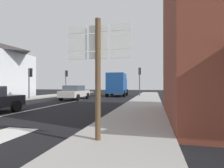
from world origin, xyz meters
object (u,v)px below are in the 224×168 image
object	(u,v)px
delivery_truck	(117,84)
traffic_light_far_right	(140,75)
sedan_far	(75,92)
traffic_light_far_left	(66,77)
traffic_light_near_left	(30,76)
route_sign_post	(98,66)

from	to	relation	value
delivery_truck	traffic_light_far_right	world-z (taller)	traffic_light_far_right
sedan_far	traffic_light_far_right	distance (m)	9.14
sedan_far	delivery_truck	world-z (taller)	delivery_truck
sedan_far	delivery_truck	distance (m)	7.25
sedan_far	traffic_light_far_right	world-z (taller)	traffic_light_far_right
traffic_light_far_left	traffic_light_far_right	xyz separation A→B (m)	(10.74, -0.40, 0.10)
sedan_far	traffic_light_far_right	xyz separation A→B (m)	(6.17, 6.43, 2.04)
delivery_truck	traffic_light_far_left	distance (m)	7.82
traffic_light_near_left	traffic_light_far_right	world-z (taller)	traffic_light_far_right
sedan_far	delivery_truck	xyz separation A→B (m)	(3.18, 6.46, 0.89)
traffic_light_near_left	traffic_light_far_left	xyz separation A→B (m)	(0.00, 7.86, 0.29)
sedan_far	traffic_light_near_left	xyz separation A→B (m)	(-4.56, -1.03, 1.65)
sedan_far	traffic_light_far_left	world-z (taller)	traffic_light_far_left
sedan_far	traffic_light_near_left	world-z (taller)	traffic_light_near_left
delivery_truck	route_sign_post	size ratio (longest dim) A/B	1.59
route_sign_post	traffic_light_far_left	size ratio (longest dim) A/B	0.88
route_sign_post	traffic_light_far_left	bearing A→B (deg)	119.70
route_sign_post	traffic_light_far_left	distance (m)	22.68
route_sign_post	traffic_light_far_right	world-z (taller)	traffic_light_far_right
delivery_truck	sedan_far	bearing A→B (deg)	-116.18
sedan_far	traffic_light_far_left	xyz separation A→B (m)	(-4.56, 6.82, 1.94)
delivery_truck	traffic_light_far_left	bearing A→B (deg)	177.32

